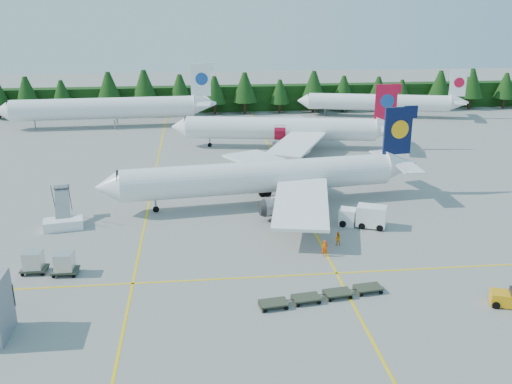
{
  "coord_description": "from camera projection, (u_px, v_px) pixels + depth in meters",
  "views": [
    {
      "loc": [
        -7.49,
        -55.93,
        25.97
      ],
      "look_at": [
        -0.38,
        9.65,
        3.5
      ],
      "focal_mm": 40.0,
      "sensor_mm": 36.0,
      "label": 1
    }
  ],
  "objects": [
    {
      "name": "airliner_navy",
      "position": [
        253.0,
        178.0,
        74.52
      ],
      "size": [
        41.99,
        34.38,
        12.23
      ],
      "rotation": [
        0.0,
        0.0,
        0.11
      ],
      "color": "white",
      "rests_on": "ground"
    },
    {
      "name": "uld_pair",
      "position": [
        49.0,
        262.0,
        56.31
      ],
      "size": [
        5.72,
        2.76,
        1.92
      ],
      "rotation": [
        0.0,
        0.0,
        -0.05
      ],
      "color": "#353A2A",
      "rests_on": "ground"
    },
    {
      "name": "crew_b",
      "position": [
        337.0,
        238.0,
        63.03
      ],
      "size": [
        0.79,
        0.63,
        1.56
      ],
      "primitive_type": "imported",
      "rotation": [
        0.0,
        0.0,
        3.1
      ],
      "color": "orange",
      "rests_on": "ground"
    },
    {
      "name": "airstairs",
      "position": [
        63.0,
        221.0,
        67.8
      ],
      "size": [
        4.83,
        6.55,
        4.04
      ],
      "rotation": [
        0.0,
        0.0,
        0.17
      ],
      "color": "white",
      "rests_on": "ground"
    },
    {
      "name": "service_truck",
      "position": [
        363.0,
        216.0,
        68.07
      ],
      "size": [
        5.84,
        4.03,
        2.66
      ],
      "rotation": [
        0.0,
        0.0,
        -0.41
      ],
      "color": "white",
      "rests_on": "ground"
    },
    {
      "name": "treeline_hedge",
      "position": [
        225.0,
        98.0,
        137.97
      ],
      "size": [
        220.0,
        4.0,
        6.0
      ],
      "primitive_type": "cube",
      "color": "black",
      "rests_on": "ground"
    },
    {
      "name": "crew_c",
      "position": [
        307.0,
        217.0,
        68.74
      ],
      "size": [
        0.52,
        0.76,
        1.82
      ],
      "primitive_type": "imported",
      "rotation": [
        0.0,
        0.0,
        1.59
      ],
      "color": "#FE5805",
      "rests_on": "ground"
    },
    {
      "name": "taxi_stripe_b",
      "position": [
        293.0,
        190.0,
        81.2
      ],
      "size": [
        0.25,
        120.0,
        0.01
      ],
      "primitive_type": "cube",
      "color": "yellow",
      "rests_on": "ground"
    },
    {
      "name": "ground",
      "position": [
        269.0,
        251.0,
        61.77
      ],
      "size": [
        320.0,
        320.0,
        0.0
      ],
      "primitive_type": "plane",
      "color": "gray",
      "rests_on": "ground"
    },
    {
      "name": "taxi_stripe_a",
      "position": [
        151.0,
        195.0,
        79.16
      ],
      "size": [
        0.25,
        120.0,
        0.01
      ],
      "primitive_type": "cube",
      "color": "yellow",
      "rests_on": "ground"
    },
    {
      "name": "dolly_train",
      "position": [
        322.0,
        295.0,
        51.68
      ],
      "size": [
        11.83,
        3.72,
        0.15
      ],
      "rotation": [
        0.0,
        0.0,
        0.13
      ],
      "color": "#353A2A",
      "rests_on": "ground"
    },
    {
      "name": "crew_a",
      "position": [
        325.0,
        248.0,
        60.21
      ],
      "size": [
        0.69,
        0.49,
        1.8
      ],
      "primitive_type": "imported",
      "rotation": [
        0.0,
        0.0,
        -0.09
      ],
      "color": "#FF4905",
      "rests_on": "ground"
    },
    {
      "name": "taxi_stripe_cross",
      "position": [
        277.0,
        276.0,
        56.12
      ],
      "size": [
        80.0,
        0.25,
        0.01
      ],
      "primitive_type": "cube",
      "color": "yellow",
      "rests_on": "ground"
    },
    {
      "name": "airliner_far_left",
      "position": [
        98.0,
        108.0,
        119.79
      ],
      "size": [
        44.56,
        6.05,
        12.95
      ],
      "rotation": [
        0.0,
        0.0,
        0.04
      ],
      "color": "white",
      "rests_on": "ground"
    },
    {
      "name": "airliner_red",
      "position": [
        277.0,
        129.0,
        103.24
      ],
      "size": [
        40.12,
        32.74,
        11.75
      ],
      "rotation": [
        0.0,
        0.0,
        -0.18
      ],
      "color": "white",
      "rests_on": "ground"
    },
    {
      "name": "baggage_tug",
      "position": [
        509.0,
        298.0,
        50.5
      ],
      "size": [
        3.32,
        2.5,
        1.58
      ],
      "rotation": [
        0.0,
        0.0,
        -0.35
      ],
      "color": "orange",
      "rests_on": "ground"
    },
    {
      "name": "airliner_far_right",
      "position": [
        374.0,
        102.0,
        130.63
      ],
      "size": [
        36.87,
        11.53,
        10.89
      ],
      "rotation": [
        0.0,
        0.0,
        -0.23
      ],
      "color": "white",
      "rests_on": "ground"
    }
  ]
}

